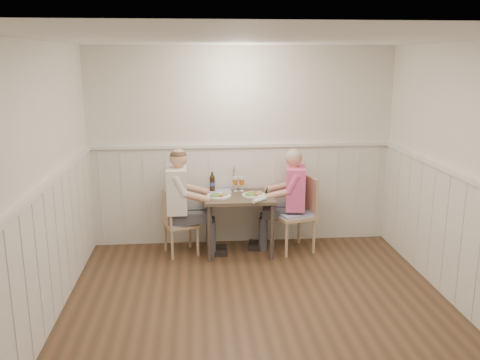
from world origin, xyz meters
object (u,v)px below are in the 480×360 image
at_px(chair_left, 177,221).
at_px(beer_bottle, 212,183).
at_px(man_in_pink, 292,207).
at_px(dining_table, 239,203).
at_px(chair_right, 298,211).
at_px(grass_vase, 233,178).
at_px(diner_cream, 181,210).

distance_m(chair_left, beer_bottle, 0.68).
bearing_deg(man_in_pink, dining_table, -177.70).
bearing_deg(beer_bottle, chair_right, -12.32).
distance_m(beer_bottle, grass_vase, 0.28).
distance_m(dining_table, beer_bottle, 0.46).
height_order(chair_left, diner_cream, diner_cream).
bearing_deg(grass_vase, diner_cream, -152.78).
bearing_deg(chair_left, grass_vase, 24.63).
bearing_deg(chair_right, diner_cream, -178.51).
xyz_separation_m(dining_table, beer_bottle, (-0.32, 0.24, 0.22)).
relative_size(dining_table, chair_left, 1.07).
bearing_deg(chair_right, man_in_pink, 161.59).
bearing_deg(dining_table, beer_bottle, 143.38).
height_order(chair_right, chair_left, chair_right).
distance_m(chair_right, man_in_pink, 0.09).
distance_m(man_in_pink, diner_cream, 1.42).
height_order(man_in_pink, beer_bottle, man_in_pink).
height_order(chair_left, beer_bottle, beer_bottle).
bearing_deg(chair_left, man_in_pink, 2.04).
relative_size(dining_table, diner_cream, 0.63).
bearing_deg(dining_table, chair_left, -178.19).
relative_size(chair_right, man_in_pink, 0.72).
relative_size(man_in_pink, diner_cream, 0.97).
xyz_separation_m(dining_table, chair_right, (0.77, 0.00, -0.12)).
height_order(dining_table, chair_left, chair_left).
distance_m(chair_right, chair_left, 1.55).
xyz_separation_m(chair_left, beer_bottle, (0.46, 0.26, 0.42)).
xyz_separation_m(dining_table, chair_left, (-0.78, -0.02, -0.20)).
height_order(dining_table, diner_cream, diner_cream).
xyz_separation_m(diner_cream, beer_bottle, (0.41, 0.28, 0.28)).
distance_m(chair_left, diner_cream, 0.15).
height_order(dining_table, chair_right, chair_right).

